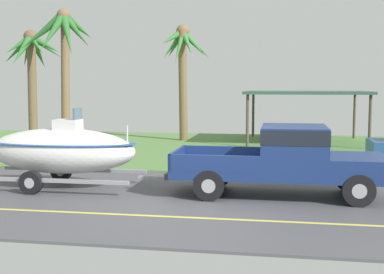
{
  "coord_description": "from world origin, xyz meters",
  "views": [
    {
      "loc": [
        1.85,
        -12.81,
        2.93
      ],
      "look_at": [
        -0.68,
        1.7,
        1.46
      ],
      "focal_mm": 47.72,
      "sensor_mm": 36.0,
      "label": 1
    }
  ],
  "objects_px": {
    "boat_on_trailer": "(61,150)",
    "carport_awning": "(306,94)",
    "palm_tree_near_right": "(63,45)",
    "palm_tree_mid": "(32,61)",
    "pickup_truck_towing": "(292,157)",
    "palm_tree_near_left": "(183,56)"
  },
  "relations": [
    {
      "from": "pickup_truck_towing",
      "to": "boat_on_trailer",
      "type": "bearing_deg",
      "value": 180.0
    },
    {
      "from": "boat_on_trailer",
      "to": "palm_tree_near_left",
      "type": "relative_size",
      "value": 0.93
    },
    {
      "from": "palm_tree_near_right",
      "to": "palm_tree_mid",
      "type": "relative_size",
      "value": 1.06
    },
    {
      "from": "pickup_truck_towing",
      "to": "carport_awning",
      "type": "distance_m",
      "value": 13.2
    },
    {
      "from": "palm_tree_near_left",
      "to": "carport_awning",
      "type": "bearing_deg",
      "value": 1.77
    },
    {
      "from": "palm_tree_near_left",
      "to": "palm_tree_near_right",
      "type": "bearing_deg",
      "value": -111.41
    },
    {
      "from": "boat_on_trailer",
      "to": "carport_awning",
      "type": "bearing_deg",
      "value": 60.25
    },
    {
      "from": "boat_on_trailer",
      "to": "palm_tree_near_left",
      "type": "height_order",
      "value": "palm_tree_near_left"
    },
    {
      "from": "pickup_truck_towing",
      "to": "boat_on_trailer",
      "type": "xyz_separation_m",
      "value": [
        -6.57,
        0.0,
        0.04
      ]
    },
    {
      "from": "boat_on_trailer",
      "to": "palm_tree_near_left",
      "type": "bearing_deg",
      "value": 85.06
    },
    {
      "from": "pickup_truck_towing",
      "to": "palm_tree_near_right",
      "type": "distance_m",
      "value": 10.47
    },
    {
      "from": "carport_awning",
      "to": "palm_tree_mid",
      "type": "bearing_deg",
      "value": -161.13
    },
    {
      "from": "carport_awning",
      "to": "palm_tree_near_right",
      "type": "relative_size",
      "value": 1.03
    },
    {
      "from": "palm_tree_near_left",
      "to": "palm_tree_mid",
      "type": "distance_m",
      "value": 7.65
    },
    {
      "from": "boat_on_trailer",
      "to": "palm_tree_near_right",
      "type": "xyz_separation_m",
      "value": [
        -2.02,
        4.88,
        3.41
      ]
    },
    {
      "from": "boat_on_trailer",
      "to": "palm_tree_mid",
      "type": "height_order",
      "value": "palm_tree_mid"
    },
    {
      "from": "palm_tree_near_left",
      "to": "palm_tree_mid",
      "type": "relative_size",
      "value": 1.11
    },
    {
      "from": "palm_tree_near_right",
      "to": "carport_awning",
      "type": "bearing_deg",
      "value": 40.79
    },
    {
      "from": "palm_tree_mid",
      "to": "palm_tree_near_right",
      "type": "bearing_deg",
      "value": -49.56
    },
    {
      "from": "pickup_truck_towing",
      "to": "palm_tree_near_left",
      "type": "xyz_separation_m",
      "value": [
        -5.45,
        12.89,
        3.46
      ]
    },
    {
      "from": "carport_awning",
      "to": "palm_tree_mid",
      "type": "xyz_separation_m",
      "value": [
        -12.77,
        -4.36,
        1.57
      ]
    },
    {
      "from": "pickup_truck_towing",
      "to": "carport_awning",
      "type": "height_order",
      "value": "carport_awning"
    }
  ]
}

